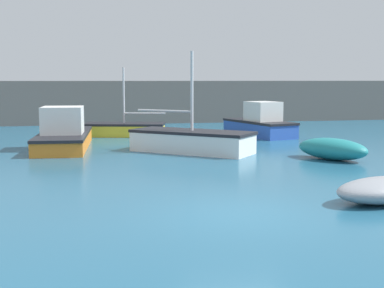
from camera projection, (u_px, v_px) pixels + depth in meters
name	position (u px, v px, depth m)	size (l,w,h in m)	color
ground_plane	(240.00, 217.00, 12.12)	(120.00, 120.00, 0.20)	#235B7A
harbor_breakwater	(128.00, 102.00, 37.20)	(55.08, 2.51, 2.91)	#66605B
sailboat_short_mast	(192.00, 141.00, 22.13)	(5.07, 4.72, 4.16)	white
motorboat_grey_hull	(260.00, 124.00, 28.55)	(2.87, 5.02, 1.84)	#2D56B7
open_tender_yellow	(332.00, 149.00, 20.15)	(2.60, 3.16, 0.81)	teal
motorboat_with_cabin	(64.00, 134.00, 23.41)	(2.60, 6.57, 1.85)	orange
sailboat_twin_hulled	(124.00, 129.00, 28.53)	(4.58, 2.76, 3.64)	yellow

